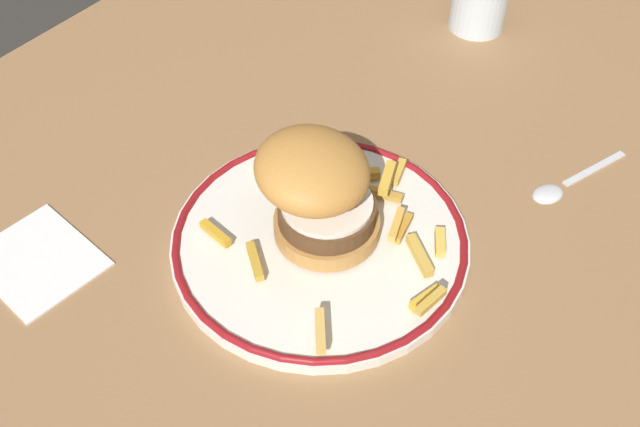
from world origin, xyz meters
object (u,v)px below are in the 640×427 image
at_px(dinner_plate, 320,240).
at_px(spoon, 559,186).
at_px(burger, 319,191).
at_px(napkin, 37,260).
at_px(water_glass, 480,1).

bearing_deg(dinner_plate, spoon, -36.60).
distance_m(burger, spoon, 0.27).
bearing_deg(napkin, dinner_plate, -49.74).
bearing_deg(napkin, water_glass, -13.74).
bearing_deg(spoon, napkin, 136.72).
bearing_deg(water_glass, dinner_plate, -172.31).
height_order(dinner_plate, water_glass, water_glass).
height_order(spoon, napkin, spoon).
distance_m(spoon, napkin, 0.53).
height_order(burger, napkin, burger).
xyz_separation_m(dinner_plate, spoon, (0.21, -0.16, -0.00)).
bearing_deg(burger, dinner_plate, -129.29).
xyz_separation_m(burger, spoon, (0.21, -0.16, -0.07)).
relative_size(spoon, napkin, 1.13).
bearing_deg(burger, water_glass, 7.37).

